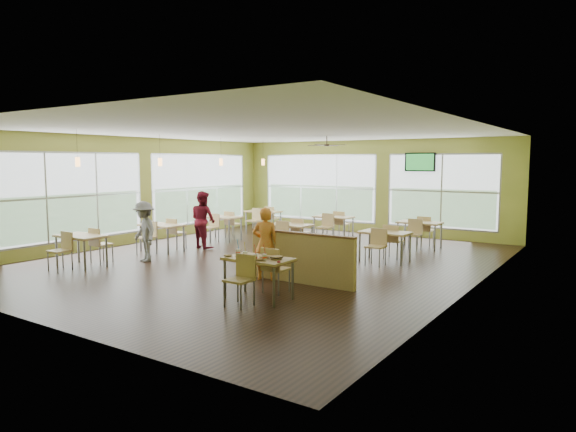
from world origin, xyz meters
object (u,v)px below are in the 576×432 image
(half_wall_divider, at_px, (302,258))
(main_table, at_px, (259,264))
(man_plaid, at_px, (265,244))
(food_basket, at_px, (276,257))

(half_wall_divider, bearing_deg, main_table, -90.00)
(half_wall_divider, xyz_separation_m, man_plaid, (-0.80, -0.15, 0.24))
(man_plaid, xyz_separation_m, food_basket, (1.15, -1.24, 0.02))
(main_table, distance_m, man_plaid, 1.53)
(main_table, bearing_deg, food_basket, 10.28)
(main_table, height_order, half_wall_divider, half_wall_divider)
(man_plaid, bearing_deg, food_basket, 109.10)
(half_wall_divider, bearing_deg, man_plaid, -169.65)
(man_plaid, height_order, food_basket, man_plaid)
(food_basket, bearing_deg, man_plaid, 132.71)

